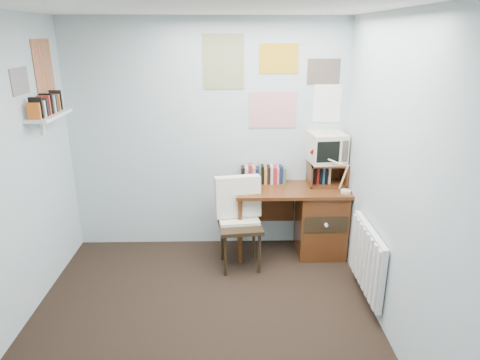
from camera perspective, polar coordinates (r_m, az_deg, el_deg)
The scene contains 14 objects.
ground at distance 3.65m, azimuth -5.24°, elevation -20.76°, with size 3.50×3.50×0.00m, color black.
back_wall at distance 4.68m, azimuth -4.31°, elevation 5.62°, with size 3.00×0.02×2.50m, color #B1C3CA.
right_wall at distance 3.25m, azimuth 21.47°, elevation -1.77°, with size 0.02×3.50×2.50m, color #B1C3CA.
ceiling at distance 2.81m, azimuth -6.87°, elevation 22.38°, with size 3.00×3.50×0.02m, color white.
desk at distance 4.78m, azimuth 10.01°, elevation -5.04°, with size 1.20×0.55×0.76m.
desk_chair at distance 4.39m, azimuth 0.01°, elevation -6.22°, with size 0.47×0.45×0.91m, color black.
desk_lamp at distance 4.51m, azimuth 14.12°, elevation 0.67°, with size 0.27×0.23×0.39m, color #B20B12.
tv_riser at distance 4.73m, azimuth 11.50°, elevation 0.85°, with size 0.40×0.30×0.25m, color #5F3015.
crt_tv at distance 4.67m, azimuth 11.53°, elevation 4.41°, with size 0.37×0.34×0.35m, color beige.
book_row at distance 4.71m, azimuth 3.80°, elevation 0.91°, with size 0.60×0.14×0.22m, color #5F3015.
radiator at distance 4.04m, azimuth 16.61°, elevation -10.07°, with size 0.09×0.80×0.60m, color white.
wall_shelf at distance 4.29m, azimuth -24.09°, elevation 7.86°, with size 0.20×0.62×0.24m, color white.
posters_back at distance 4.59m, azimuth 4.49°, elevation 12.96°, with size 1.20×0.01×0.90m, color white.
posters_left at distance 4.28m, azimuth -25.97°, elevation 12.76°, with size 0.01×0.70×0.60m, color white.
Camera 1 is at (0.25, -2.80, 2.33)m, focal length 32.00 mm.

